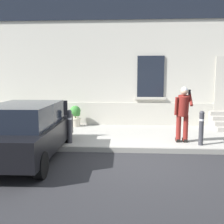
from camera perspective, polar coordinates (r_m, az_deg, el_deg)
ground_plane at (r=6.97m, az=5.26°, el=-10.82°), size 80.00×80.00×0.00m
sidewalk at (r=9.65m, az=4.81°, el=-5.13°), size 24.00×3.60×0.15m
curb_edge at (r=7.85m, az=5.08°, el=-8.13°), size 24.00×0.12×0.15m
building_facade at (r=12.00m, az=4.82°, el=14.91°), size 24.00×1.52×7.50m
hatchback_car_black at (r=7.44m, az=-17.92°, el=-3.70°), size 1.87×4.10×1.50m
bollard_near_person at (r=8.38m, az=18.64°, el=-3.00°), size 0.15×0.15×1.04m
bollard_far_left at (r=8.30m, az=-9.10°, el=-2.80°), size 0.15×0.15×1.04m
person_on_phone at (r=8.48m, az=15.00°, el=0.23°), size 0.51×0.51×1.74m
planter_olive at (r=11.48m, az=-19.43°, el=-0.80°), size 0.44×0.44×0.86m
planter_cream at (r=11.08m, az=-7.85°, el=-0.73°), size 0.44×0.44×0.86m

